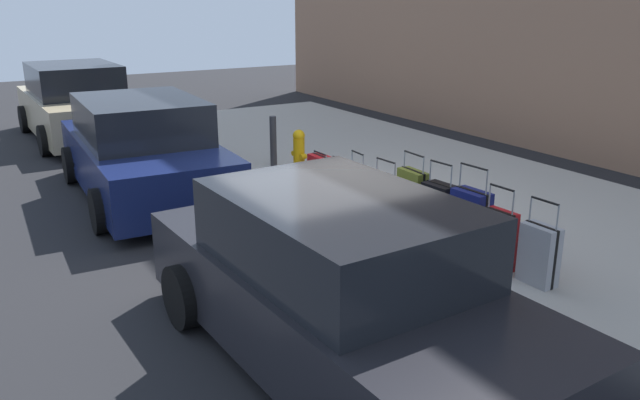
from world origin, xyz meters
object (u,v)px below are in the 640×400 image
at_px(suitcase_maroon_5, 385,195).
at_px(parked_car_beige_2, 77,104).
at_px(bollard_post, 273,142).
at_px(suitcase_red_1, 497,240).
at_px(parked_car_charcoal_0, 338,288).
at_px(suitcase_olive_4, 412,197).
at_px(suitcase_silver_7, 339,178).
at_px(suitcase_silver_0, 539,255).
at_px(suitcase_navy_2, 470,221).
at_px(suitcase_black_3, 438,211).
at_px(fire_hydrant, 299,151).
at_px(suitcase_red_8, 320,171).
at_px(suitcase_teal_6, 357,185).
at_px(parked_car_navy_1, 143,151).

height_order(suitcase_maroon_5, parked_car_beige_2, parked_car_beige_2).
xyz_separation_m(suitcase_maroon_5, bollard_post, (3.13, 0.19, 0.20)).
relative_size(suitcase_maroon_5, parked_car_beige_2, 0.17).
xyz_separation_m(suitcase_red_1, parked_car_charcoal_0, (-0.57, 2.50, 0.25)).
bearing_deg(parked_car_charcoal_0, suitcase_olive_4, -49.43).
bearing_deg(suitcase_red_1, suitcase_silver_7, 0.00).
bearing_deg(parked_car_beige_2, suitcase_silver_7, -160.71).
xyz_separation_m(suitcase_silver_0, suitcase_silver_7, (3.85, 0.09, -0.06)).
relative_size(suitcase_red_1, bollard_post, 1.05).
bearing_deg(bollard_post, suitcase_navy_2, -177.58).
bearing_deg(parked_car_charcoal_0, suitcase_navy_2, -66.80).
distance_m(suitcase_black_3, fire_hydrant, 3.59).
bearing_deg(suitcase_red_8, parked_car_beige_2, 20.67).
height_order(suitcase_red_1, suitcase_red_8, suitcase_red_1).
bearing_deg(parked_car_charcoal_0, fire_hydrant, -25.84).
distance_m(suitcase_navy_2, fire_hydrant, 4.15).
bearing_deg(suitcase_silver_7, parked_car_beige_2, 19.29).
distance_m(suitcase_olive_4, suitcase_red_8, 2.21).
distance_m(suitcase_olive_4, suitcase_teal_6, 1.13).
relative_size(suitcase_olive_4, parked_car_beige_2, 0.22).
relative_size(suitcase_black_3, suitcase_olive_4, 1.00).
bearing_deg(suitcase_maroon_5, bollard_post, 3.55).
bearing_deg(suitcase_teal_6, suitcase_maroon_5, -167.69).
bearing_deg(suitcase_red_1, suitcase_silver_0, -170.33).
relative_size(parked_car_charcoal_0, parked_car_navy_1, 0.98).
bearing_deg(suitcase_teal_6, fire_hydrant, -2.19).
relative_size(suitcase_olive_4, parked_car_charcoal_0, 0.22).
bearing_deg(suitcase_olive_4, suitcase_silver_7, 4.10).
height_order(suitcase_teal_6, bollard_post, bollard_post).
height_order(suitcase_black_3, suitcase_olive_4, suitcase_black_3).
distance_m(suitcase_navy_2, suitcase_red_8, 3.34).
xyz_separation_m(suitcase_maroon_5, fire_hydrant, (2.45, 0.04, 0.15)).
relative_size(suitcase_navy_2, suitcase_maroon_5, 1.38).
bearing_deg(suitcase_silver_7, suitcase_red_1, -180.00).
bearing_deg(suitcase_olive_4, suitcase_red_1, 175.99).
relative_size(suitcase_silver_0, suitcase_silver_7, 1.60).
height_order(suitcase_red_1, suitcase_navy_2, suitcase_navy_2).
relative_size(suitcase_silver_0, suitcase_red_8, 1.66).
bearing_deg(suitcase_silver_0, suitcase_black_3, -0.23).
xyz_separation_m(suitcase_olive_4, suitcase_red_8, (2.20, 0.13, -0.12)).
height_order(suitcase_silver_0, suitcase_red_1, suitcase_red_1).
relative_size(suitcase_silver_7, suitcase_red_8, 1.04).
relative_size(suitcase_silver_0, suitcase_navy_2, 0.88).
relative_size(suitcase_maroon_5, suitcase_silver_7, 1.32).
bearing_deg(suitcase_olive_4, suitcase_silver_0, 179.23).
relative_size(fire_hydrant, bollard_post, 0.85).
bearing_deg(suitcase_red_8, bollard_post, 3.31).
xyz_separation_m(suitcase_silver_0, suitcase_maroon_5, (2.78, -0.00, -0.06)).
bearing_deg(parked_car_beige_2, parked_car_navy_1, 180.00).
bearing_deg(fire_hydrant, suitcase_black_3, -179.25).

